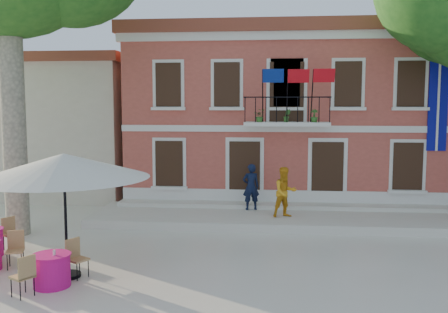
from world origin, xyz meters
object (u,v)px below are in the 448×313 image
patio_umbrella (64,166)px  pedestrian_navy (251,187)px  cafe_table_1 (52,269)px  pedestrian_orange (285,192)px

patio_umbrella → pedestrian_navy: patio_umbrella is taller
patio_umbrella → cafe_table_1: patio_umbrella is taller
pedestrian_orange → cafe_table_1: pedestrian_orange is taller
pedestrian_orange → patio_umbrella: bearing=-155.8°
pedestrian_navy → pedestrian_orange: (1.24, -1.12, 0.01)m
pedestrian_navy → pedestrian_orange: size_ratio=0.98×
pedestrian_navy → cafe_table_1: bearing=46.2°
pedestrian_orange → cafe_table_1: 8.58m
pedestrian_orange → cafe_table_1: (-5.54, -6.51, -0.76)m
pedestrian_orange → pedestrian_navy: bearing=115.2°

